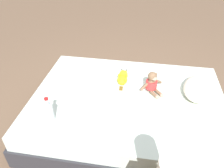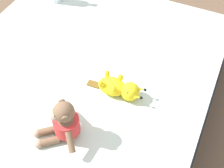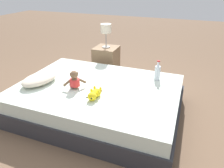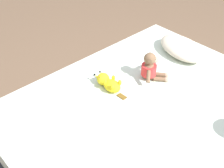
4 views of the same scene
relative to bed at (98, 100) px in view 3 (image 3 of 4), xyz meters
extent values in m
plane|color=brown|center=(0.00, 0.00, -0.20)|extent=(16.00, 16.00, 0.00)
cube|color=#2D2D33|center=(0.00, 0.00, -0.08)|extent=(1.51, 2.08, 0.23)
cube|color=silver|center=(0.00, 0.00, 0.12)|extent=(1.47, 2.01, 0.17)
ellipsoid|color=beige|center=(-0.19, 0.73, 0.26)|extent=(0.55, 0.42, 0.12)
ellipsoid|color=brown|center=(-0.15, 0.23, 0.28)|extent=(0.15, 0.15, 0.15)
cylinder|color=red|center=(-0.15, 0.23, 0.28)|extent=(0.17, 0.17, 0.09)
sphere|color=brown|center=(-0.15, 0.23, 0.39)|extent=(0.10, 0.10, 0.10)
ellipsoid|color=tan|center=(-0.12, 0.26, 0.38)|extent=(0.08, 0.08, 0.04)
sphere|color=black|center=(-0.14, 0.27, 0.40)|extent=(0.01, 0.01, 0.01)
sphere|color=black|center=(-0.11, 0.24, 0.40)|extent=(0.01, 0.01, 0.01)
cylinder|color=brown|center=(-0.18, 0.27, 0.40)|extent=(0.03, 0.03, 0.03)
cylinder|color=brown|center=(-0.12, 0.20, 0.40)|extent=(0.03, 0.03, 0.03)
cylinder|color=brown|center=(-0.21, 0.30, 0.29)|extent=(0.08, 0.09, 0.08)
cylinder|color=brown|center=(-0.09, 0.16, 0.29)|extent=(0.08, 0.09, 0.08)
cylinder|color=brown|center=(-0.10, 0.31, 0.22)|extent=(0.10, 0.09, 0.04)
cylinder|color=brown|center=(-0.06, 0.27, 0.22)|extent=(0.10, 0.09, 0.04)
sphere|color=tan|center=(-0.06, 0.35, 0.22)|extent=(0.04, 0.04, 0.04)
sphere|color=tan|center=(-0.02, 0.30, 0.22)|extent=(0.04, 0.04, 0.04)
ellipsoid|color=yellow|center=(-0.24, -0.09, 0.24)|extent=(0.15, 0.11, 0.08)
sphere|color=yellow|center=(-0.34, -0.09, 0.25)|extent=(0.10, 0.10, 0.10)
cone|color=yellow|center=(-0.38, -0.12, 0.26)|extent=(0.06, 0.03, 0.05)
sphere|color=black|center=(-0.41, -0.12, 0.27)|extent=(0.02, 0.02, 0.02)
cone|color=yellow|center=(-0.38, -0.07, 0.26)|extent=(0.06, 0.03, 0.05)
sphere|color=black|center=(-0.41, -0.07, 0.27)|extent=(0.02, 0.02, 0.02)
sphere|color=red|center=(-0.34, -0.12, 0.28)|extent=(0.02, 0.02, 0.02)
sphere|color=red|center=(-0.34, -0.06, 0.28)|extent=(0.02, 0.02, 0.02)
ellipsoid|color=yellow|center=(-0.27, -0.14, 0.28)|extent=(0.03, 0.03, 0.05)
ellipsoid|color=yellow|center=(-0.27, -0.05, 0.28)|extent=(0.03, 0.03, 0.05)
ellipsoid|color=yellow|center=(-0.19, -0.13, 0.28)|extent=(0.03, 0.03, 0.05)
ellipsoid|color=yellow|center=(-0.19, -0.05, 0.28)|extent=(0.03, 0.03, 0.05)
cube|color=brown|center=(-0.13, -0.09, 0.21)|extent=(0.07, 0.04, 0.01)
cylinder|color=silver|center=(0.46, -0.67, 0.30)|extent=(0.08, 0.08, 0.19)
cylinder|color=silver|center=(0.46, -0.67, 0.43)|extent=(0.03, 0.03, 0.07)
cylinder|color=red|center=(0.46, -0.67, 0.46)|extent=(0.04, 0.04, 0.01)
cube|color=#846647|center=(1.13, 0.34, 0.08)|extent=(0.40, 0.40, 0.55)
cylinder|color=gray|center=(1.13, 0.34, 0.36)|extent=(0.14, 0.14, 0.01)
cylinder|color=gray|center=(1.13, 0.34, 0.49)|extent=(0.02, 0.02, 0.24)
cylinder|color=beige|center=(1.13, 0.34, 0.68)|extent=(0.18, 0.18, 0.15)
camera|label=1|loc=(1.80, 0.13, 1.70)|focal=35.43mm
camera|label=2|loc=(-0.65, 0.82, 1.47)|focal=48.21mm
camera|label=3|loc=(-2.11, -1.00, 1.41)|focal=33.13mm
camera|label=4|loc=(0.98, -1.20, 1.59)|focal=44.62mm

